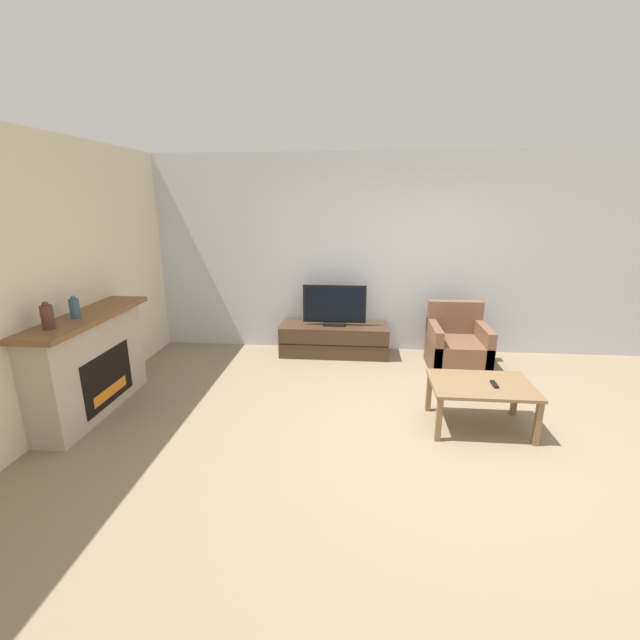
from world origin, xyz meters
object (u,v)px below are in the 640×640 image
(armchair, at_px, (457,348))
(remote, at_px, (494,384))
(tv, at_px, (334,307))
(tv_stand, at_px, (334,340))
(mantel_vase_centre_left, at_px, (75,308))
(fireplace, at_px, (90,363))
(mantel_vase_left, at_px, (47,316))
(coffee_table, at_px, (481,389))

(armchair, distance_m, remote, 1.52)
(tv, bearing_deg, remote, -49.89)
(tv_stand, bearing_deg, mantel_vase_centre_left, -139.47)
(tv, height_order, remote, tv)
(fireplace, relative_size, tv, 1.86)
(remote, bearing_deg, tv_stand, 129.80)
(fireplace, relative_size, mantel_vase_left, 6.58)
(mantel_vase_centre_left, bearing_deg, armchair, 22.45)
(mantel_vase_left, distance_m, remote, 4.00)
(mantel_vase_left, relative_size, mantel_vase_centre_left, 1.15)
(tv_stand, distance_m, armchair, 1.63)
(mantel_vase_centre_left, bearing_deg, tv_stand, 40.53)
(tv, distance_m, coffee_table, 2.39)
(mantel_vase_centre_left, xyz_separation_m, coffee_table, (3.81, 0.13, -0.74))
(mantel_vase_centre_left, distance_m, remote, 3.97)
(coffee_table, relative_size, remote, 6.20)
(fireplace, bearing_deg, mantel_vase_centre_left, -82.11)
(mantel_vase_left, xyz_separation_m, tv_stand, (2.33, 2.35, -0.93))
(fireplace, bearing_deg, mantel_vase_left, -88.02)
(fireplace, bearing_deg, remote, -0.24)
(mantel_vase_centre_left, bearing_deg, fireplace, 97.89)
(mantel_vase_left, distance_m, tv, 3.34)
(coffee_table, bearing_deg, tv, 128.69)
(mantel_vase_centre_left, bearing_deg, remote, 1.52)
(mantel_vase_centre_left, distance_m, coffee_table, 3.88)
(mantel_vase_centre_left, xyz_separation_m, armchair, (3.91, 1.62, -0.85))
(mantel_vase_left, relative_size, armchair, 0.30)
(mantel_vase_centre_left, bearing_deg, mantel_vase_left, -90.00)
(mantel_vase_centre_left, height_order, tv, mantel_vase_centre_left)
(armchair, bearing_deg, tv, 166.82)
(mantel_vase_centre_left, relative_size, coffee_table, 0.23)
(mantel_vase_centre_left, height_order, tv_stand, mantel_vase_centre_left)
(coffee_table, xyz_separation_m, remote, (0.10, -0.03, 0.07))
(tv, bearing_deg, mantel_vase_left, -134.74)
(fireplace, distance_m, tv_stand, 3.01)
(mantel_vase_left, height_order, mantel_vase_centre_left, mantel_vase_left)
(tv, relative_size, armchair, 1.04)
(mantel_vase_centre_left, xyz_separation_m, remote, (3.92, 0.10, -0.67))
(mantel_vase_left, bearing_deg, coffee_table, 7.41)
(fireplace, height_order, tv_stand, fireplace)
(mantel_vase_centre_left, height_order, coffee_table, mantel_vase_centre_left)
(tv_stand, relative_size, tv, 1.73)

